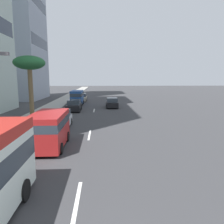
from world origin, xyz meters
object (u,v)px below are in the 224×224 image
van_lead (77,97)px  palm_tree (29,65)px  car_second (61,119)px  car_seventh (82,98)px  car_fifth (74,106)px  car_fourth (112,103)px  van_sixth (49,128)px

van_lead → palm_tree: bearing=-14.4°
car_second → car_seventh: 23.70m
van_lead → car_fifth: (-6.74, -0.27, -0.69)m
palm_tree → car_fourth: bearing=-42.6°
car_second → car_fifth: car_second is taller
car_fourth → palm_tree: (-10.30, 9.48, 5.34)m
van_lead → car_second: bearing=0.8°
van_sixth → palm_tree: size_ratio=0.67×
car_fourth → car_fifth: size_ratio=0.98×
van_lead → car_fifth: size_ratio=1.11×
van_lead → car_second: size_ratio=1.14×
van_lead → palm_tree: (-13.78, 3.54, 4.64)m
car_fourth → van_sixth: bearing=165.0°
van_sixth → car_second: bearing=-176.7°
car_fifth → car_seventh: bearing=179.8°
car_second → car_fifth: bearing=179.8°
car_fifth → van_sixth: bearing=1.1°
car_second → car_seventh: size_ratio=0.98×
car_second → van_sixth: van_sixth is taller
car_second → palm_tree: size_ratio=0.61×
car_second → van_sixth: size_ratio=0.91×
car_fifth → car_second: bearing=-0.2°
car_fifth → palm_tree: bearing=-28.4°
car_second → van_sixth: (-6.06, -0.35, 0.59)m
van_lead → car_fourth: 6.92m
car_second → car_fifth: (10.65, -0.04, -0.01)m
car_fifth → palm_tree: size_ratio=0.63×
car_seventh → car_second: bearing=-0.2°
car_fifth → car_seventh: (13.05, -0.04, -0.00)m
car_fourth → car_fifth: bearing=119.9°
car_fourth → car_seventh: bearing=29.9°
car_fifth → palm_tree: (-7.04, 3.81, 5.33)m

